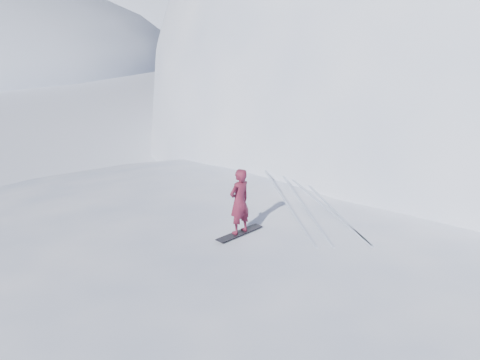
% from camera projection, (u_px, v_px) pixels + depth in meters
% --- Properties ---
extents(near_ridge, '(36.00, 28.00, 4.80)m').
position_uv_depth(near_ridge, '(355.00, 331.00, 13.74)').
color(near_ridge, white).
rests_on(near_ridge, ground).
extents(peak_shoulder, '(28.00, 24.00, 18.00)m').
position_uv_depth(peak_shoulder, '(459.00, 150.00, 29.68)').
color(peak_shoulder, white).
rests_on(peak_shoulder, ground).
extents(far_ridge_c, '(140.00, 90.00, 36.00)m').
position_uv_depth(far_ridge_c, '(70.00, 34.00, 115.18)').
color(far_ridge_c, white).
rests_on(far_ridge_c, ground).
extents(wind_bumps, '(16.00, 14.40, 1.00)m').
position_uv_depth(wind_bumps, '(298.00, 352.00, 12.92)').
color(wind_bumps, white).
rests_on(wind_bumps, ground).
extents(snowboard, '(1.21, 1.19, 0.02)m').
position_uv_depth(snowboard, '(240.00, 233.00, 13.68)').
color(snowboard, black).
rests_on(snowboard, near_ridge).
extents(snowboarder, '(0.73, 0.73, 1.71)m').
position_uv_depth(snowboarder, '(240.00, 201.00, 13.40)').
color(snowboarder, maroon).
rests_on(snowboarder, snowboard).
extents(board_tracks, '(2.47, 5.93, 0.04)m').
position_uv_depth(board_tracks, '(309.00, 202.00, 15.68)').
color(board_tracks, silver).
rests_on(board_tracks, ground).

